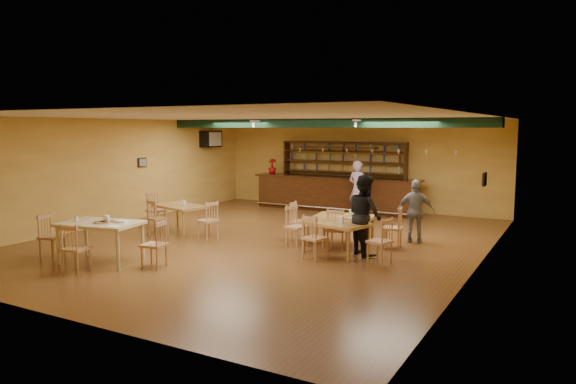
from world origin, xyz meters
The scene contains 22 objects.
floor centered at (0.00, 0.00, 0.00)m, with size 12.00×12.00×0.00m, color brown.
ceiling_beam centered at (0.00, 2.80, 2.87)m, with size 10.00×0.30×0.25m, color black.
track_rail_left centered at (-1.80, 3.40, 2.94)m, with size 0.05×2.50×0.05m, color silver.
track_rail_right centered at (1.40, 3.40, 2.94)m, with size 0.05×2.50×0.05m, color silver.
ac_unit centered at (-4.80, 4.20, 2.35)m, with size 0.34×0.70×0.48m, color silver.
picture_left centered at (-4.97, 1.00, 1.70)m, with size 0.04×0.34×0.28m, color black.
picture_right centered at (4.97, 0.50, 1.70)m, with size 0.04×0.34×0.28m, color black.
bar_counter centered at (-0.44, 5.15, 0.56)m, with size 5.74×0.85×1.13m, color black.
back_bar_hutch centered at (-0.44, 5.78, 1.14)m, with size 4.44×0.40×2.28m, color black.
poinsettia centered at (-2.85, 5.15, 1.39)m, with size 0.30×0.30×0.53m, color #A00E10.
dining_table_b centered at (1.85, 0.60, 0.34)m, with size 1.36×0.82×0.68m, color olive.
dining_table_c centered at (-2.49, -0.21, 0.36)m, with size 1.44×0.86×0.72m, color olive.
dining_table_d centered at (2.08, -0.46, 0.35)m, with size 1.41×0.85×0.71m, color olive.
near_table centered at (-1.80, -3.47, 0.42)m, with size 1.57×1.01×0.84m, color beige.
pizza_tray centered at (-1.69, -3.47, 0.85)m, with size 0.40×0.40×0.01m, color silver.
parmesan_shaker centered at (-2.30, -3.63, 0.89)m, with size 0.07×0.07×0.11m, color #EAE5C6.
napkin_stack centered at (-1.41, -3.24, 0.85)m, with size 0.20×0.15×0.03m, color white.
pizza_server centered at (-1.52, -3.41, 0.86)m, with size 0.32×0.09×0.00m, color silver.
side_plate centered at (-1.18, -3.69, 0.85)m, with size 0.22×0.22×0.01m, color white.
patron_bar centered at (0.69, 4.33, 0.87)m, with size 0.64×0.42×1.75m, color #9455B9.
patron_right_a centered at (2.65, -0.20, 0.87)m, with size 0.85×0.66×1.75m, color black.
patron_right_b centered at (3.28, 1.54, 0.76)m, with size 0.89×0.37×1.52m, color gray.
Camera 1 is at (6.71, -10.91, 2.75)m, focal length 33.16 mm.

